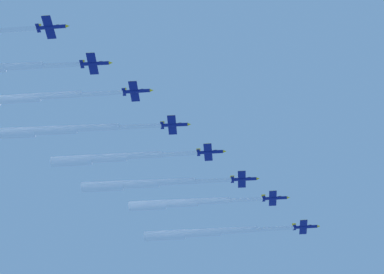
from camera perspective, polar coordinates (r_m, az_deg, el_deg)
The scene contains 6 objects.
jet_lead at distance 253.91m, azimuth 0.65°, elevation -8.04°, with size 9.93×65.22×3.85m.
jet_port_inner at distance 247.10m, azimuth -1.06°, elevation -5.57°, with size 9.96×58.41×3.89m.
jet_starboard_inner at distance 237.57m, azimuth -4.56°, elevation -3.96°, with size 10.73×62.09×3.78m.
jet_port_mid at distance 231.46m, azimuth -7.20°, elevation -1.77°, with size 9.85×59.56×3.90m.
jet_starboard_mid at distance 226.39m, azimuth -11.69°, elevation 0.53°, with size 11.54×67.13×3.80m.
jet_port_outer at distance 223.94m, azimuth -14.56°, elevation 3.11°, with size 10.20×64.99×3.84m.
Camera 1 is at (-139.61, -21.07, 8.73)m, focal length 63.63 mm.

